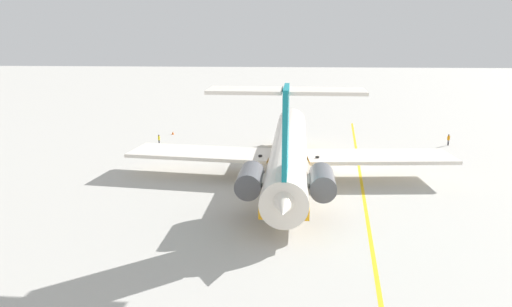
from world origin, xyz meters
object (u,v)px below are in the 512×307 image
at_px(main_jetliner, 289,153).
at_px(ground_crew_near_tail, 159,138).
at_px(ground_crew_near_nose, 449,138).
at_px(safety_cone_nose, 173,133).

bearing_deg(main_jetliner, ground_crew_near_tail, 49.54).
xyz_separation_m(ground_crew_near_nose, safety_cone_nose, (5.68, 45.21, -0.86)).
relative_size(ground_crew_near_tail, safety_cone_nose, 3.13).
distance_m(main_jetliner, ground_crew_near_nose, 32.77).
xyz_separation_m(main_jetliner, ground_crew_near_tail, (18.19, 20.36, -2.48)).
bearing_deg(ground_crew_near_nose, safety_cone_nose, -109.89).
bearing_deg(ground_crew_near_tail, ground_crew_near_nose, 25.10).
bearing_deg(safety_cone_nose, main_jetliner, -142.92).
relative_size(main_jetliner, ground_crew_near_tail, 26.12).
bearing_deg(main_jetliner, ground_crew_near_nose, -48.96).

